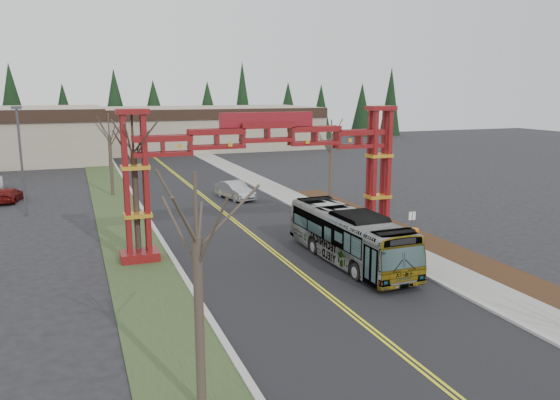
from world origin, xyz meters
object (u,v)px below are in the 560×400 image
parked_car_mid_a (9,195)px  barrel_south (414,236)px  bare_tree_median_near (197,239)px  bare_tree_right_far (331,143)px  gateway_arch (267,155)px  barrel_north (366,217)px  silver_sedan (235,190)px  bare_tree_median_far (109,136)px  transit_bus (349,236)px  barrel_mid (386,226)px  street_sign (412,220)px  retail_building_east (203,128)px  light_pole_near (21,153)px  bare_tree_median_mid (133,153)px

parked_car_mid_a → barrel_south: 35.98m
bare_tree_median_near → bare_tree_right_far: (18.00, 27.79, -0.28)m
gateway_arch → barrel_north: bearing=19.9°
silver_sedan → barrel_south: 19.78m
bare_tree_median_far → barrel_south: (17.33, -24.28, -5.20)m
transit_bus → barrel_south: bearing=17.0°
silver_sedan → barrel_mid: (6.66, -15.33, -0.34)m
barrel_south → transit_bus: bearing=-161.7°
street_sign → barrel_mid: street_sign is taller
gateway_arch → retail_building_east: gateway_arch is taller
transit_bus → bare_tree_median_far: bare_tree_median_far is taller
parked_car_mid_a → light_pole_near: size_ratio=0.51×
street_sign → barrel_south: street_sign is taller
barrel_mid → retail_building_east: bearing=89.2°
light_pole_near → barrel_mid: size_ratio=9.03×
light_pole_near → barrel_north: 27.50m
parked_car_mid_a → bare_tree_median_near: 39.72m
bare_tree_median_far → barrel_mid: bare_tree_median_far is taller
retail_building_east → parked_car_mid_a: 48.27m
transit_bus → light_pole_near: bearing=131.4°
street_sign → bare_tree_right_far: bearing=87.6°
barrel_south → barrel_mid: size_ratio=1.06×
barrel_north → bare_tree_right_far: bearing=83.2°
transit_bus → light_pole_near: light_pole_near is taller
bare_tree_right_far → gateway_arch: bearing=-131.2°
bare_tree_right_far → retail_building_east: bearing=90.0°
bare_tree_median_mid → silver_sedan: bearing=55.9°
barrel_south → barrel_north: size_ratio=0.95×
silver_sedan → barrel_mid: bearing=-79.3°
bare_tree_right_far → barrel_south: size_ratio=7.22×
bare_tree_median_far → parked_car_mid_a: bearing=178.1°
gateway_arch → bare_tree_median_mid: bearing=176.3°
transit_bus → bare_tree_median_near: 16.95m
retail_building_east → bare_tree_median_near: 80.39m
parked_car_mid_a → street_sign: (26.38, -24.08, 0.82)m
retail_building_east → transit_bus: retail_building_east is taller
retail_building_east → parked_car_mid_a: bearing=-124.0°
gateway_arch → bare_tree_right_far: bearing=48.8°
silver_sedan → street_sign: 19.36m
retail_building_east → bare_tree_median_mid: bare_tree_median_mid is taller
bare_tree_right_far → parked_car_mid_a: bearing=158.6°
bare_tree_right_far → barrel_north: bare_tree_right_far is taller
gateway_arch → barrel_north: size_ratio=16.95×
bare_tree_median_far → barrel_south: bare_tree_median_far is taller
street_sign → bare_tree_median_far: bearing=126.2°
barrel_south → barrel_north: (-0.30, 5.83, 0.03)m
retail_building_east → bare_tree_median_far: bare_tree_median_far is taller
retail_building_east → parked_car_mid_a: retail_building_east is taller
retail_building_east → bare_tree_right_far: bare_tree_right_far is taller
parked_car_mid_a → street_sign: size_ratio=2.18×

